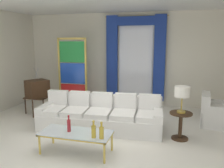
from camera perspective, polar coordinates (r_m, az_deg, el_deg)
name	(u,v)px	position (r m, az deg, el deg)	size (l,w,h in m)	color
ground_plane	(105,139)	(5.23, -1.78, -13.22)	(16.00, 16.00, 0.00)	silver
wall_rear	(131,59)	(7.78, 4.74, 6.05)	(8.00, 0.12, 3.00)	silver
ceiling_slab	(114,0)	(5.63, 0.55, 19.90)	(8.00, 7.60, 0.04)	white
curtained_window	(135,52)	(7.58, 5.74, 7.74)	(2.00, 0.17, 2.70)	white
couch_white_long	(101,116)	(5.70, -2.75, -7.86)	(2.97, 1.12, 0.86)	white
coffee_table	(76,134)	(4.54, -8.81, -11.99)	(1.35, 0.58, 0.41)	silver
bottle_blue_decanter	(101,132)	(4.17, -2.59, -11.63)	(0.08, 0.08, 0.31)	gold
bottle_crystal_tall	(69,125)	(4.54, -10.52, -9.81)	(0.07, 0.07, 0.33)	maroon
bottle_amber_squat	(94,131)	(4.21, -4.52, -11.32)	(0.08, 0.08, 0.32)	gold
vintage_tv	(37,89)	(7.05, -17.83, -1.24)	(0.74, 0.76, 1.35)	#382314
armchair_white	(216,114)	(6.45, 24.02, -6.77)	(0.90, 0.90, 0.80)	white
stained_glass_divider	(73,75)	(7.40, -9.64, 2.26)	(0.95, 0.05, 2.20)	gold
peacock_figurine	(80,104)	(7.09, -7.88, -4.98)	(0.44, 0.60, 0.50)	beige
round_side_table	(180,123)	(5.29, 16.42, -9.22)	(0.48, 0.48, 0.59)	#382314
table_lamp_brass	(182,93)	(5.11, 16.82, -2.09)	(0.32, 0.32, 0.57)	#B29338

